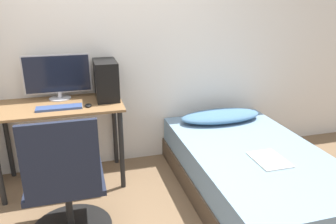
{
  "coord_description": "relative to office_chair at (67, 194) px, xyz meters",
  "views": [
    {
      "loc": [
        -0.11,
        -1.72,
        1.66
      ],
      "look_at": [
        0.59,
        0.75,
        0.75
      ],
      "focal_mm": 35.0,
      "sensor_mm": 36.0,
      "label": 1
    }
  ],
  "objects": [
    {
      "name": "pillow",
      "position": [
        1.54,
        0.85,
        0.13
      ],
      "size": [
        0.85,
        0.36,
        0.11
      ],
      "color": "teal",
      "rests_on": "bed"
    },
    {
      "name": "magazine",
      "position": [
        1.55,
        -0.06,
        0.08
      ],
      "size": [
        0.24,
        0.32,
        0.01
      ],
      "color": "silver",
      "rests_on": "bed"
    },
    {
      "name": "office_chair",
      "position": [
        0.0,
        0.0,
        0.0
      ],
      "size": [
        0.6,
        0.6,
        0.97
      ],
      "color": "black",
      "rests_on": "ground_plane"
    },
    {
      "name": "monitor",
      "position": [
        -0.03,
        0.99,
        0.62
      ],
      "size": [
        0.59,
        0.2,
        0.41
      ],
      "color": "#B7B7BC",
      "rests_on": "desk"
    },
    {
      "name": "desk",
      "position": [
        -0.04,
        0.81,
        0.28
      ],
      "size": [
        1.11,
        0.59,
        0.76
      ],
      "color": "brown",
      "rests_on": "ground_plane"
    },
    {
      "name": "keyboard",
      "position": [
        -0.03,
        0.7,
        0.41
      ],
      "size": [
        0.38,
        0.12,
        0.02
      ],
      "color": "#33477A",
      "rests_on": "desk"
    },
    {
      "name": "pc_tower",
      "position": [
        0.39,
        0.9,
        0.58
      ],
      "size": [
        0.2,
        0.38,
        0.35
      ],
      "color": "black",
      "rests_on": "desk"
    },
    {
      "name": "wall_back",
      "position": [
        0.26,
        1.13,
        0.89
      ],
      "size": [
        8.0,
        0.05,
        2.5
      ],
      "color": "silver",
      "rests_on": "ground_plane"
    },
    {
      "name": "bed",
      "position": [
        1.54,
        0.15,
        -0.15
      ],
      "size": [
        1.12,
        1.91,
        0.43
      ],
      "color": "#4C3D2D",
      "rests_on": "ground_plane"
    },
    {
      "name": "mouse",
      "position": [
        0.21,
        0.7,
        0.41
      ],
      "size": [
        0.06,
        0.09,
        0.02
      ],
      "color": "black",
      "rests_on": "desk"
    }
  ]
}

